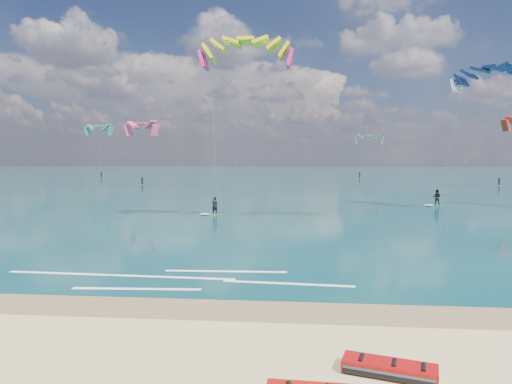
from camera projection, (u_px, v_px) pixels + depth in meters
The scene contains 8 objects.
ground at pixel (267, 202), 53.07m from camera, with size 320.00×320.00×0.00m, color tan.
wet_sand_strip at pixel (200, 308), 16.34m from camera, with size 320.00×2.40×0.01m, color brown.
sea at pixel (283, 177), 116.61m from camera, with size 320.00×200.00×0.04m, color #0B373D.
packed_kite_mid at pixel (389, 375), 11.40m from camera, with size 2.49×1.05×0.38m, color #A40B0B, non-canonical shape.
kitesurfer_main at pixel (230, 125), 38.02m from camera, with size 9.82×7.22×15.63m.
kitesurfer_far at pixel (464, 132), 45.72m from camera, with size 8.94×8.96×15.11m.
shoreline_foam at pixel (179, 278), 20.14m from camera, with size 15.82×3.59×0.01m.
distant_kites at pixel (268, 154), 91.08m from camera, with size 89.07×31.52×12.22m.
Camera 1 is at (3.42, -12.71, 5.48)m, focal length 32.00 mm.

